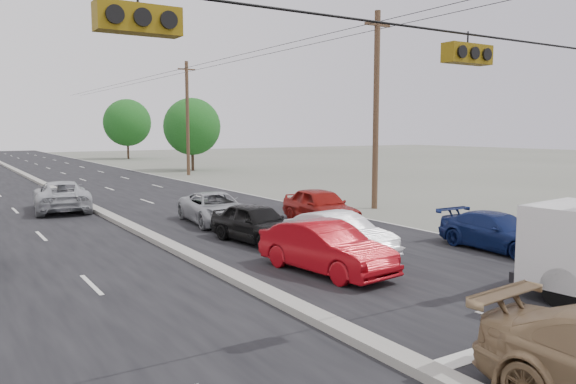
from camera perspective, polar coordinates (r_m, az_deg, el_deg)
name	(u,v)px	position (r m, az deg, el deg)	size (l,w,h in m)	color
ground	(399,363)	(10.53, 11.21, -16.69)	(200.00, 200.00, 0.00)	#606356
road_surface	(63,195)	(37.80, -21.90, -0.28)	(20.00, 160.00, 0.02)	black
center_median	(63,193)	(37.79, -21.90, -0.13)	(0.50, 160.00, 0.20)	gray
utility_pole_right_b	(376,109)	(29.21, 8.94, 8.31)	(1.60, 0.30, 10.00)	#422D1E
utility_pole_right_c	(188,118)	(50.76, -10.17, 7.46)	(1.60, 0.30, 10.00)	#422D1E
traffic_signals	(464,51)	(10.80, 17.41, 13.49)	(25.00, 0.30, 0.54)	black
tree_right_mid	(192,127)	(56.33, -9.73, 6.57)	(5.60, 5.60, 7.14)	#382619
tree_right_far	(127,123)	(80.26, -16.02, 6.79)	(6.40, 6.40, 8.16)	#382619
red_sedan	(326,248)	(16.10, 3.87, -5.73)	(1.54, 4.40, 1.45)	#980911
queue_car_a	(257,224)	(20.29, -3.20, -3.22)	(1.68, 4.18, 1.43)	black
queue_car_b	(340,234)	(18.45, 5.27, -4.31)	(1.44, 4.13, 1.36)	white
queue_car_c	(215,209)	(24.56, -7.40, -1.68)	(2.22, 4.82, 1.34)	#9EA1A6
queue_car_d	(498,232)	(20.30, 20.57, -3.86)	(1.76, 4.34, 1.26)	#101D50
queue_car_e	(321,207)	(24.13, 3.34, -1.52)	(1.84, 4.58, 1.56)	maroon
oncoming_far	(61,196)	(30.35, -22.03, -0.39)	(2.51, 5.44, 1.51)	#B0B3B8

